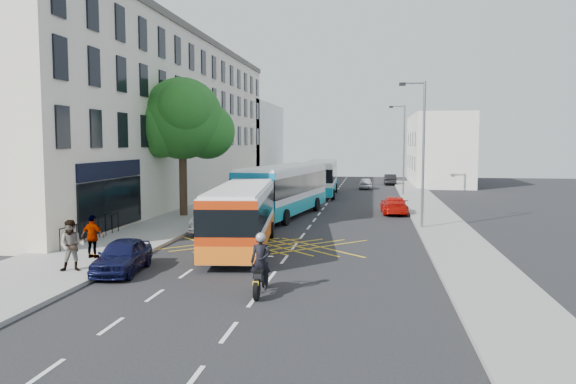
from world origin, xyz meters
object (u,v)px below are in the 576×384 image
at_px(bus_far, 321,177).
at_px(parked_car_blue, 122,256).
at_px(street_tree, 182,119).
at_px(distant_car_silver, 366,183).
at_px(parked_car_silver, 214,219).
at_px(lamp_near, 422,146).
at_px(pedestrian_far, 93,237).
at_px(bus_mid, 284,190).
at_px(bus_near, 242,216).
at_px(lamp_far, 403,145).
at_px(distant_car_grey, 322,182).
at_px(red_hatchback, 394,205).
at_px(pedestrian_near, 72,246).
at_px(motorbike, 261,265).
at_px(distant_car_dark, 390,179).

distance_m(bus_far, parked_car_blue, 31.71).
height_order(street_tree, distant_car_silver, street_tree).
bearing_deg(parked_car_silver, bus_far, 80.33).
distance_m(lamp_near, pedestrian_far, 17.74).
xyz_separation_m(bus_mid, bus_far, (1.04, 14.66, -0.09)).
height_order(bus_near, bus_mid, bus_mid).
xyz_separation_m(lamp_near, bus_near, (-8.48, -6.90, -3.11)).
xyz_separation_m(bus_mid, distant_car_silver, (4.99, 22.62, -1.16)).
height_order(lamp_far, distant_car_grey, lamp_far).
xyz_separation_m(lamp_near, red_hatchback, (-1.18, 6.78, -4.02)).
relative_size(red_hatchback, pedestrian_far, 2.36).
relative_size(distant_car_grey, pedestrian_near, 2.56).
relative_size(bus_mid, pedestrian_near, 6.42).
bearing_deg(distant_car_grey, parked_car_blue, -90.82).
bearing_deg(red_hatchback, parked_car_blue, 58.14).
relative_size(motorbike, red_hatchback, 0.54).
bearing_deg(distant_car_silver, pedestrian_far, 73.84).
xyz_separation_m(motorbike, parked_car_blue, (-5.68, 2.12, -0.30)).
bearing_deg(red_hatchback, bus_far, -66.32).
bearing_deg(parked_car_blue, parked_car_silver, 79.50).
height_order(bus_near, distant_car_silver, bus_near).
bearing_deg(pedestrian_far, distant_car_silver, -100.05).
bearing_deg(bus_near, distant_car_dark, 72.25).
distance_m(bus_far, motorbike, 33.53).
xyz_separation_m(bus_near, pedestrian_far, (-5.34, -3.62, -0.48)).
xyz_separation_m(red_hatchback, distant_car_grey, (-6.74, 19.95, 0.07)).
height_order(parked_car_silver, pedestrian_near, pedestrian_near).
xyz_separation_m(parked_car_blue, pedestrian_near, (-1.62, -0.65, 0.46)).
relative_size(street_tree, pedestrian_near, 4.67).
distance_m(bus_far, distant_car_dark, 15.66).
bearing_deg(parked_car_silver, bus_near, -59.93).
distance_m(distant_car_dark, pedestrian_far, 45.81).
bearing_deg(street_tree, bus_mid, 13.92).
height_order(motorbike, parked_car_silver, motorbike).
distance_m(street_tree, distant_car_dark, 33.95).
bearing_deg(pedestrian_near, lamp_far, 50.36).
distance_m(bus_near, bus_mid, 11.45).
relative_size(bus_near, pedestrian_far, 5.94).
relative_size(parked_car_blue, red_hatchback, 0.90).
xyz_separation_m(parked_car_silver, distant_car_dark, (10.40, 35.70, -0.11)).
height_order(bus_near, bus_far, bus_far).
xyz_separation_m(parked_car_silver, pedestrian_far, (-2.73, -8.18, 0.31)).
distance_m(bus_near, red_hatchback, 15.54).
bearing_deg(distant_car_dark, lamp_far, 91.41).
bearing_deg(distant_car_silver, pedestrian_near, 75.24).
height_order(bus_near, parked_car_blue, bus_near).
xyz_separation_m(lamp_near, pedestrian_near, (-13.42, -12.83, -3.53)).
height_order(red_hatchback, pedestrian_near, pedestrian_near).
relative_size(motorbike, pedestrian_far, 1.28).
height_order(street_tree, pedestrian_near, street_tree).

